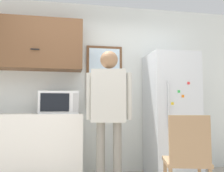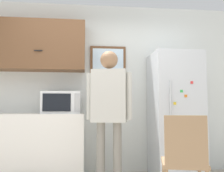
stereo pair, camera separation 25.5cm
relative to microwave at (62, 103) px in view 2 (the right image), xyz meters
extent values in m
cube|color=silver|center=(0.46, 0.34, 0.26)|extent=(6.00, 0.06, 2.70)
cube|color=silver|center=(-0.71, 0.01, -0.62)|extent=(2.07, 0.61, 0.93)
cube|color=brown|center=(-0.71, 0.14, 0.87)|extent=(2.07, 0.34, 0.76)
cube|color=black|center=(-0.34, -0.04, 0.75)|extent=(0.12, 0.01, 0.01)
cube|color=white|center=(0.00, 0.00, 0.00)|extent=(0.54, 0.42, 0.31)
cube|color=black|center=(-0.05, -0.21, 0.00)|extent=(0.38, 0.01, 0.24)
cube|color=#B2B2B2|center=(0.23, -0.21, 0.00)|extent=(0.08, 0.01, 0.25)
cylinder|color=gray|center=(0.54, -0.42, -0.67)|extent=(0.11, 0.11, 0.83)
cylinder|color=gray|center=(0.75, -0.47, -0.67)|extent=(0.11, 0.11, 0.83)
cube|color=beige|center=(0.65, -0.45, 0.08)|extent=(0.49, 0.32, 0.68)
sphere|color=#8C6647|center=(0.65, -0.45, 0.56)|extent=(0.23, 0.23, 0.23)
cylinder|color=beige|center=(0.39, -0.39, 0.08)|extent=(0.07, 0.07, 0.61)
cylinder|color=beige|center=(0.90, -0.51, 0.08)|extent=(0.07, 0.07, 0.61)
cube|color=silver|center=(1.69, -0.04, -0.17)|extent=(0.70, 0.68, 1.84)
cylinder|color=silver|center=(1.49, -0.39, -0.02)|extent=(0.02, 0.02, 0.64)
cube|color=green|center=(1.66, -0.38, 0.16)|extent=(0.04, 0.01, 0.04)
cube|color=yellow|center=(1.56, -0.38, -0.01)|extent=(0.04, 0.01, 0.04)
cube|color=red|center=(1.81, -0.38, 0.28)|extent=(0.04, 0.01, 0.04)
cube|color=orange|center=(1.72, -0.38, 0.09)|extent=(0.04, 0.01, 0.04)
cube|color=#997551|center=(1.38, -1.08, -0.66)|extent=(0.55, 0.55, 0.04)
cube|color=#997551|center=(1.33, -1.28, -0.39)|extent=(0.41, 0.14, 0.49)
cube|color=brown|center=(0.70, 0.30, 0.43)|extent=(0.58, 0.04, 1.00)
cube|color=silver|center=(0.70, 0.28, 0.43)|extent=(0.50, 0.01, 0.92)
camera|label=1|loc=(0.09, -3.65, -0.07)|focal=40.00mm
camera|label=2|loc=(0.34, -3.68, -0.07)|focal=40.00mm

